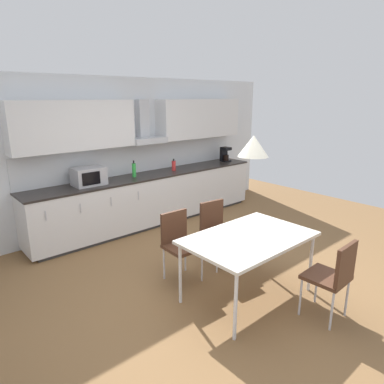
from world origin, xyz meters
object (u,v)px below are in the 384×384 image
Objects in this scene: chair_far_left at (179,239)px; microwave at (89,176)px; chair_far_right at (216,226)px; chair_near_right at (335,273)px; coffee_maker at (225,154)px; pendant_lamp at (253,146)px; dining_table at (249,240)px; bottle_red at (174,165)px; bottle_green at (134,170)px.

microwave is at bearing 98.10° from chair_far_left.
chair_far_left is 0.65m from chair_far_right.
coffee_maker is at bearing 58.87° from chair_near_right.
chair_far_right is 1.52m from pendant_lamp.
microwave is 0.33× the size of dining_table.
microwave is 2.16m from chair_far_right.
coffee_maker is 1.42m from bottle_red.
microwave reaches higher than chair_far_left.
chair_far_right is at bearing 68.53° from pendant_lamp.
microwave is at bearing 102.15° from pendant_lamp.
chair_far_right is at bearing -0.04° from chair_far_left.
chair_far_right reaches higher than dining_table.
chair_far_left is at bearing 110.68° from pendant_lamp.
coffee_maker is 0.21× the size of dining_table.
pendant_lamp reaches higher than bottle_green.
bottle_red reaches higher than chair_far_right.
chair_far_left is at bearing -81.90° from microwave.
bottle_green is 1.30× the size of bottle_red.
bottle_green is at bearing 92.65° from chair_far_right.
bottle_green is at bearing 177.79° from bottle_red.
microwave is at bearing 104.33° from chair_near_right.
chair_far_left is at bearing 179.96° from chair_far_right.
chair_far_right is (-0.75, -1.88, -0.47)m from bottle_red.
chair_near_right is at bearing -102.04° from bottle_red.
bottle_red is 0.15× the size of dining_table.
chair_far_right is (0.65, -0.00, 0.00)m from chair_far_left.
microwave is 1.97m from chair_far_left.
chair_far_right is at bearing -63.95° from microwave.
coffee_maker is 2.26m from bottle_green.
microwave is 0.55× the size of chair_far_left.
chair_near_right is at bearing -69.14° from chair_far_left.
microwave is 0.83m from bottle_green.
pendant_lamp is at bearing -111.47° from chair_far_right.
pendant_lamp is at bearing -95.08° from bottle_green.
dining_table is 1.65× the size of chair_far_left.
bottle_red is at bearing 53.12° from chair_far_left.
bottle_red is (-1.42, -0.04, -0.06)m from coffee_maker.
bottle_green is at bearing 84.92° from dining_table.
pendant_lamp is at bearing 111.04° from chair_near_right.
dining_table is 1.65× the size of chair_far_right.
coffee_maker reaches higher than chair_near_right.
coffee_maker reaches higher than chair_far_left.
microwave is 0.55× the size of chair_near_right.
bottle_red is 2.39m from chair_far_left.
bottle_green reaches higher than chair_near_right.
coffee_maker is 0.34× the size of chair_near_right.
pendant_lamp reaches higher than chair_near_right.
chair_near_right reaches higher than dining_table.
coffee_maker is at bearing 34.09° from chair_far_left.
microwave is at bearing 179.70° from bottle_red.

